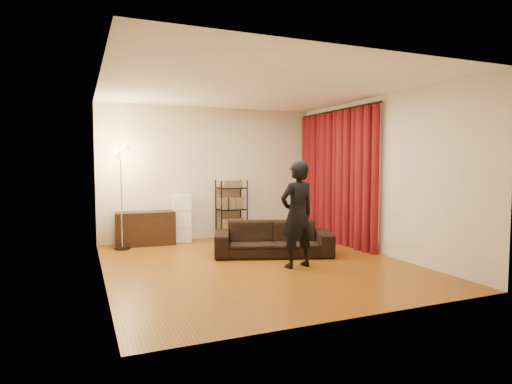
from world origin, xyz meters
name	(u,v)px	position (x,y,z in m)	size (l,w,h in m)	color
floor	(257,264)	(0.00, 0.00, 0.00)	(5.00, 5.00, 0.00)	brown
ceiling	(257,88)	(0.00, 0.00, 2.70)	(5.00, 5.00, 0.00)	white
wall_back	(211,173)	(0.00, 2.50, 1.35)	(5.00, 5.00, 0.00)	beige
wall_front	(355,185)	(0.00, -2.50, 1.35)	(5.00, 5.00, 0.00)	beige
wall_left	(101,179)	(-2.25, 0.00, 1.35)	(5.00, 5.00, 0.00)	beige
wall_right	(377,175)	(2.25, 0.00, 1.35)	(5.00, 5.00, 0.00)	beige
curtain_rod	(337,111)	(2.15, 1.12, 2.58)	(0.04, 0.04, 2.65)	black
curtain	(335,178)	(2.13, 1.12, 1.28)	(0.22, 2.65, 2.55)	maroon
sofa	(273,239)	(0.49, 0.47, 0.29)	(1.96, 0.77, 0.57)	black
person	(297,214)	(0.47, -0.40, 0.80)	(0.58, 0.38, 1.60)	black
media_cabinet	(145,228)	(-1.38, 2.23, 0.32)	(1.10, 0.41, 0.64)	#311D11
storage_boxes	(182,218)	(-0.66, 2.31, 0.47)	(0.38, 0.30, 0.94)	white
wire_shelf	(231,209)	(0.37, 2.28, 0.61)	(0.55, 0.39, 1.21)	black
floor_lamp	(121,197)	(-1.83, 1.99, 0.95)	(0.34, 0.34, 1.90)	silver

